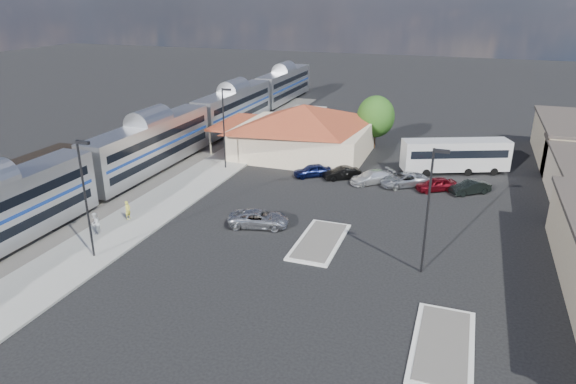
% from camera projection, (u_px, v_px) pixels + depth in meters
% --- Properties ---
extents(ground, '(280.00, 280.00, 0.00)m').
position_uv_depth(ground, '(263.00, 246.00, 39.75)').
color(ground, black).
rests_on(ground, ground).
extents(railbed, '(16.00, 100.00, 0.12)m').
position_uv_depth(railbed, '(105.00, 181.00, 53.33)').
color(railbed, '#4C4944').
rests_on(railbed, ground).
extents(platform, '(5.50, 92.00, 0.18)m').
position_uv_depth(platform, '(170.00, 198.00, 48.74)').
color(platform, gray).
rests_on(platform, ground).
extents(passenger_train, '(3.00, 104.00, 5.55)m').
position_uv_depth(passenger_train, '(152.00, 147.00, 55.34)').
color(passenger_train, silver).
rests_on(passenger_train, ground).
extents(freight_cars, '(2.80, 46.00, 4.00)m').
position_uv_depth(freight_cars, '(20.00, 185.00, 46.78)').
color(freight_cars, black).
rests_on(freight_cars, ground).
extents(station_depot, '(18.35, 12.24, 6.20)m').
position_uv_depth(station_depot, '(303.00, 130.00, 61.16)').
color(station_depot, tan).
rests_on(station_depot, ground).
extents(traffic_island_south, '(3.30, 7.50, 0.21)m').
position_uv_depth(traffic_island_south, '(320.00, 241.00, 40.22)').
color(traffic_island_south, silver).
rests_on(traffic_island_south, ground).
extents(traffic_island_north, '(3.30, 7.50, 0.21)m').
position_uv_depth(traffic_island_north, '(443.00, 345.00, 28.30)').
color(traffic_island_north, silver).
rests_on(traffic_island_north, ground).
extents(lamp_plat_s, '(1.08, 0.25, 9.00)m').
position_uv_depth(lamp_plat_s, '(85.00, 190.00, 35.96)').
color(lamp_plat_s, black).
rests_on(lamp_plat_s, ground).
extents(lamp_plat_n, '(1.08, 0.25, 9.00)m').
position_uv_depth(lamp_plat_n, '(224.00, 122.00, 55.31)').
color(lamp_plat_n, black).
rests_on(lamp_plat_n, ground).
extents(lamp_lot, '(1.08, 0.25, 9.00)m').
position_uv_depth(lamp_lot, '(430.00, 201.00, 34.05)').
color(lamp_lot, black).
rests_on(lamp_lot, ground).
extents(tree_depot, '(4.71, 4.71, 6.63)m').
position_uv_depth(tree_depot, '(376.00, 117.00, 63.75)').
color(tree_depot, '#382314').
rests_on(tree_depot, ground).
extents(suv, '(5.46, 3.46, 1.40)m').
position_uv_depth(suv, '(259.00, 219.00, 42.81)').
color(suv, '#ABADB4').
rests_on(suv, ground).
extents(coach_bus, '(11.46, 6.66, 3.65)m').
position_uv_depth(coach_bus, '(455.00, 154.00, 55.30)').
color(coach_bus, white).
rests_on(coach_bus, ground).
extents(person_a, '(0.42, 0.62, 1.63)m').
position_uv_depth(person_a, '(128.00, 210.00, 43.77)').
color(person_a, '#D8CF43').
rests_on(person_a, platform).
extents(person_b, '(0.95, 1.06, 1.82)m').
position_uv_depth(person_b, '(95.00, 223.00, 40.97)').
color(person_b, silver).
rests_on(person_b, platform).
extents(parked_car_a, '(4.16, 3.61, 1.35)m').
position_uv_depth(parked_car_a, '(312.00, 171.00, 54.63)').
color(parked_car_a, '#0C133D').
rests_on(parked_car_a, ground).
extents(parked_car_b, '(4.05, 3.35, 1.30)m').
position_uv_depth(parked_car_b, '(342.00, 173.00, 53.90)').
color(parked_car_b, black).
rests_on(parked_car_b, ground).
extents(parked_car_c, '(4.81, 4.44, 1.36)m').
position_uv_depth(parked_car_c, '(372.00, 177.00, 52.63)').
color(parked_car_c, silver).
rests_on(parked_car_c, ground).
extents(parked_car_d, '(5.31, 4.59, 1.36)m').
position_uv_depth(parked_car_d, '(404.00, 180.00, 51.89)').
color(parked_car_d, '#989BA0').
rests_on(parked_car_d, ground).
extents(parked_car_e, '(4.21, 3.49, 1.35)m').
position_uv_depth(parked_car_e, '(436.00, 184.00, 50.63)').
color(parked_car_e, maroon).
rests_on(parked_car_e, ground).
extents(parked_car_f, '(4.04, 3.50, 1.32)m').
position_uv_depth(parked_car_f, '(470.00, 187.00, 49.90)').
color(parked_car_f, black).
rests_on(parked_car_f, ground).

